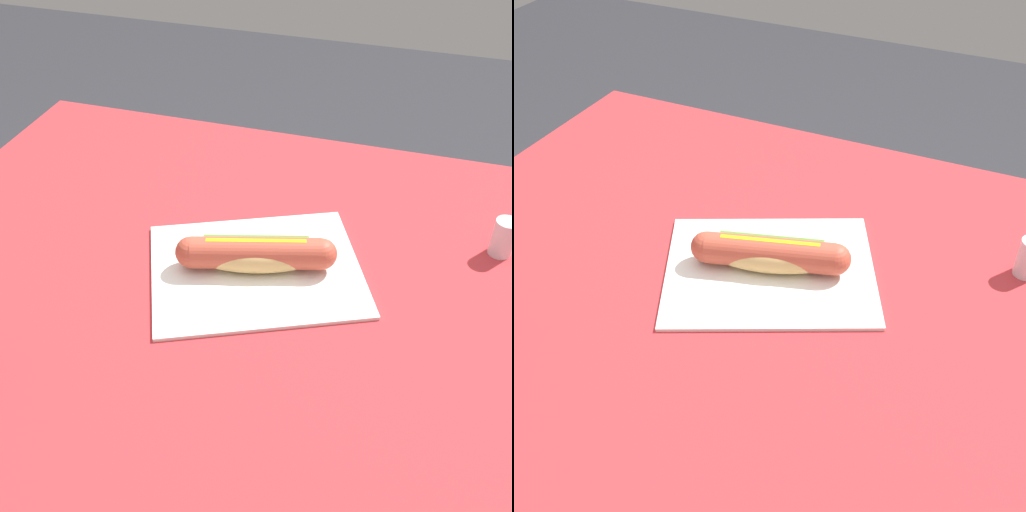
# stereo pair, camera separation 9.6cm
# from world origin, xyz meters

# --- Properties ---
(dining_table) EXTENTS (1.22, 0.92, 0.76)m
(dining_table) POSITION_xyz_m (0.00, 0.00, 0.63)
(dining_table) COLOR brown
(dining_table) RESTS_ON ground
(paper_wrapper) EXTENTS (0.39, 0.37, 0.01)m
(paper_wrapper) POSITION_xyz_m (-0.02, 0.03, 0.76)
(paper_wrapper) COLOR white
(paper_wrapper) RESTS_ON dining_table
(hot_dog) EXTENTS (0.24, 0.11, 0.05)m
(hot_dog) POSITION_xyz_m (-0.02, 0.03, 0.79)
(hot_dog) COLOR #DBB26B
(hot_dog) RESTS_ON paper_wrapper
(salt_shaker) EXTENTS (0.04, 0.04, 0.06)m
(salt_shaker) POSITION_xyz_m (0.34, 0.18, 0.79)
(salt_shaker) COLOR silver
(salt_shaker) RESTS_ON dining_table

